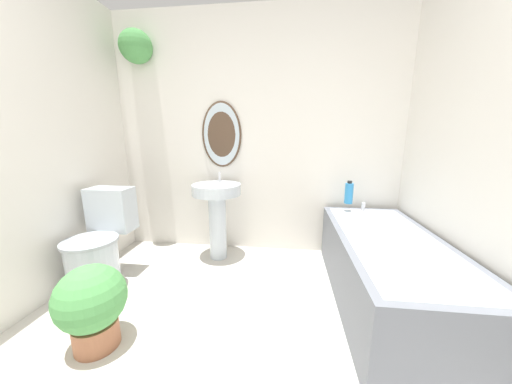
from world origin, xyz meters
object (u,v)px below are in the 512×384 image
object	(u,v)px
bathtub	(387,269)
potted_plant	(92,303)
shampoo_bottle	(349,193)
pedestal_sink	(217,207)
toilet	(99,247)

from	to	relation	value
bathtub	potted_plant	size ratio (longest dim) A/B	3.12
bathtub	potted_plant	bearing A→B (deg)	-160.86
shampoo_bottle	potted_plant	world-z (taller)	shampoo_bottle
pedestal_sink	bathtub	world-z (taller)	pedestal_sink
shampoo_bottle	potted_plant	distance (m)	2.13
toilet	pedestal_sink	xyz separation A→B (m)	(0.82, 0.59, 0.20)
toilet	potted_plant	bearing A→B (deg)	-55.61
toilet	potted_plant	distance (m)	0.73
potted_plant	pedestal_sink	bearing A→B (deg)	71.02
pedestal_sink	potted_plant	world-z (taller)	pedestal_sink
toilet	shampoo_bottle	distance (m)	2.21
toilet	shampoo_bottle	xyz separation A→B (m)	(2.07, 0.68, 0.35)
pedestal_sink	bathtub	size ratio (longest dim) A/B	0.55
pedestal_sink	potted_plant	size ratio (longest dim) A/B	1.70
bathtub	shampoo_bottle	xyz separation A→B (m)	(-0.15, 0.65, 0.42)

